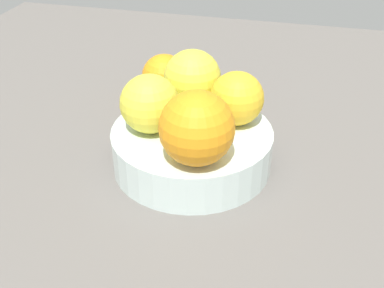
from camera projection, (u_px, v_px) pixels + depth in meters
The scene contains 7 objects.
ground_plane at pixel (192, 170), 59.04cm from camera, with size 110.00×110.00×2.00cm, color #66605B.
fruit_bowl at pixel (192, 148), 57.26cm from camera, with size 18.94×18.94×4.78cm.
orange_in_bowl_0 at pixel (197, 128), 48.64cm from camera, with size 7.88×7.88×7.88cm, color orange.
orange_in_bowl_1 at pixel (150, 104), 54.18cm from camera, with size 6.80×6.80×6.80cm, color yellow.
orange_in_bowl_2 at pixel (237, 98), 55.74cm from camera, with size 6.37×6.37×6.37cm, color yellow.
orange_in_bowl_3 at pixel (192, 78), 59.46cm from camera, with size 7.14×7.14×7.14cm, color yellow.
orange_loose_0 at pixel (164, 76), 71.65cm from camera, with size 6.69×6.69×6.69cm, color orange.
Camera 1 is at (-46.33, -11.61, 33.86)cm, focal length 44.95 mm.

